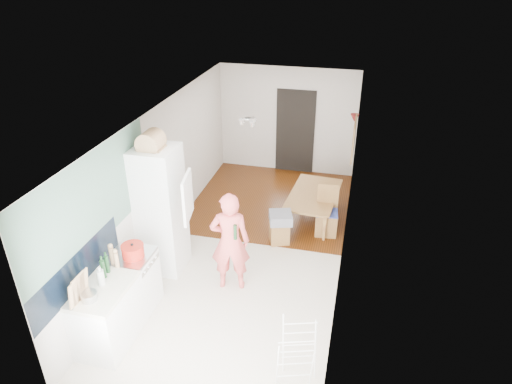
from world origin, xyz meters
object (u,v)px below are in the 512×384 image
at_px(dining_chair, 327,212).
at_px(stool, 279,231).
at_px(dining_table, 314,208).
at_px(person, 230,234).
at_px(drying_rack, 297,356).

height_order(dining_chair, stool, dining_chair).
bearing_deg(stool, dining_chair, 31.48).
bearing_deg(dining_table, dining_chair, -145.11).
distance_m(person, drying_rack, 2.12).
bearing_deg(dining_table, drying_rack, -171.29).
distance_m(person, dining_table, 2.68).
height_order(dining_chair, drying_rack, dining_chair).
height_order(dining_table, stool, dining_table).
distance_m(dining_table, dining_chair, 0.60).
bearing_deg(drying_rack, dining_chair, 72.51).
xyz_separation_m(person, stool, (0.50, 1.40, -0.76)).
xyz_separation_m(dining_table, drying_rack, (0.28, -3.94, 0.17)).
relative_size(dining_table, dining_chair, 1.44).
height_order(person, drying_rack, person).
height_order(stool, drying_rack, drying_rack).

